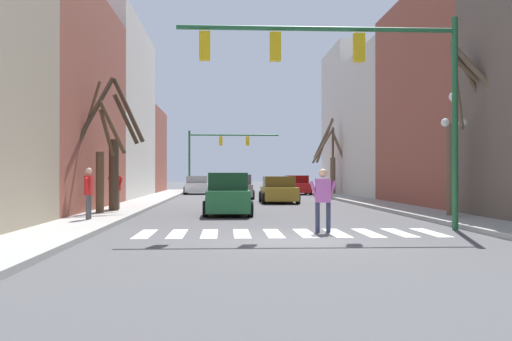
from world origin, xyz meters
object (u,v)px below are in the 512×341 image
at_px(street_tree_right_mid, 114,152).
at_px(street_tree_left_far, 101,161).
at_px(street_tree_left_mid, 465,130).
at_px(street_tree_right_far, 330,157).
at_px(car_parked_left_near, 296,186).
at_px(pedestrian_on_right_sidewalk, 323,195).
at_px(car_parked_left_far, 238,187).
at_px(car_at_intersection, 279,190).
at_px(pedestrian_near_right_corner, 115,186).
at_px(traffic_signal_near, 352,69).
at_px(traffic_signal_far, 218,147).
at_px(car_parked_right_mid, 197,185).
at_px(street_lamp_right_corner, 454,129).
at_px(pedestrian_waiting_at_curb, 89,189).
at_px(car_parked_right_far, 228,195).

bearing_deg(street_tree_right_mid, street_tree_left_far, -101.16).
bearing_deg(street_tree_left_mid, street_tree_right_far, 90.97).
height_order(street_tree_left_far, street_tree_right_mid, street_tree_right_mid).
height_order(car_parked_left_near, pedestrian_on_right_sidewalk, pedestrian_on_right_sidewalk).
xyz_separation_m(car_parked_left_far, street_tree_left_mid, (7.85, -19.45, 2.51)).
distance_m(car_at_intersection, street_tree_right_far, 13.28).
distance_m(car_at_intersection, street_tree_left_mid, 14.85).
bearing_deg(car_at_intersection, street_tree_right_far, -23.38).
xyz_separation_m(car_parked_left_near, pedestrian_near_right_corner, (-10.72, -22.89, 0.43)).
bearing_deg(car_parked_left_far, car_parked_left_near, 149.23).
distance_m(traffic_signal_near, street_tree_left_far, 11.07).
bearing_deg(pedestrian_on_right_sidewalk, traffic_signal_far, 96.94).
distance_m(car_parked_right_mid, pedestrian_on_right_sidewalk, 34.20).
height_order(pedestrian_near_right_corner, street_tree_right_far, street_tree_right_far).
height_order(street_lamp_right_corner, street_tree_right_mid, street_tree_right_mid).
height_order(pedestrian_near_right_corner, street_tree_right_mid, street_tree_right_mid).
distance_m(car_parked_right_mid, pedestrian_near_right_corner, 24.49).
relative_size(pedestrian_near_right_corner, street_tree_right_mid, 0.31).
bearing_deg(pedestrian_waiting_at_curb, car_at_intersection, -28.53).
xyz_separation_m(street_tree_left_far, street_tree_right_far, (13.23, 22.97, 0.81)).
bearing_deg(traffic_signal_far, car_parked_left_near, -42.33).
bearing_deg(car_parked_left_far, street_lamp_right_corner, 19.96).
bearing_deg(street_tree_right_mid, street_tree_right_far, 59.08).
bearing_deg(street_tree_right_far, street_tree_right_mid, -120.92).
height_order(car_parked_left_near, street_tree_right_mid, street_tree_right_mid).
height_order(traffic_signal_near, car_parked_right_far, traffic_signal_near).
height_order(traffic_signal_near, car_parked_left_near, traffic_signal_near).
xyz_separation_m(traffic_signal_far, street_tree_left_mid, (9.44, -33.88, -0.95)).
height_order(traffic_signal_far, street_tree_right_mid, street_tree_right_mid).
distance_m(traffic_signal_near, car_parked_left_far, 23.82).
bearing_deg(car_parked_right_mid, car_at_intersection, -160.91).
height_order(car_parked_right_mid, pedestrian_waiting_at_curb, pedestrian_waiting_at_curb).
height_order(car_parked_left_far, street_tree_right_far, street_tree_right_far).
bearing_deg(car_at_intersection, pedestrian_near_right_corner, 137.06).
distance_m(street_lamp_right_corner, car_parked_right_mid, 31.76).
bearing_deg(traffic_signal_far, car_parked_right_mid, -110.13).
bearing_deg(traffic_signal_near, car_parked_right_mid, 100.39).
relative_size(car_parked_left_far, pedestrian_waiting_at_curb, 2.59).
distance_m(pedestrian_waiting_at_curb, street_tree_right_mid, 5.09).
bearing_deg(street_tree_left_far, street_tree_left_mid, -10.53).
bearing_deg(traffic_signal_near, car_at_intersection, 92.00).
distance_m(car_parked_left_far, car_parked_left_near, 9.80).
distance_m(pedestrian_on_right_sidewalk, street_tree_left_mid, 7.78).
relative_size(car_parked_left_far, street_tree_left_far, 0.86).
xyz_separation_m(car_parked_left_far, street_tree_left_far, (-5.81, -16.91, 1.43)).
height_order(car_at_intersection, pedestrian_waiting_at_curb, pedestrian_waiting_at_curb).
bearing_deg(street_tree_left_mid, street_tree_left_far, 169.47).
bearing_deg(street_tree_left_far, pedestrian_on_right_sidewalk, -42.33).
relative_size(car_parked_right_mid, street_tree_right_mid, 0.74).
height_order(traffic_signal_near, pedestrian_on_right_sidewalk, traffic_signal_near).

